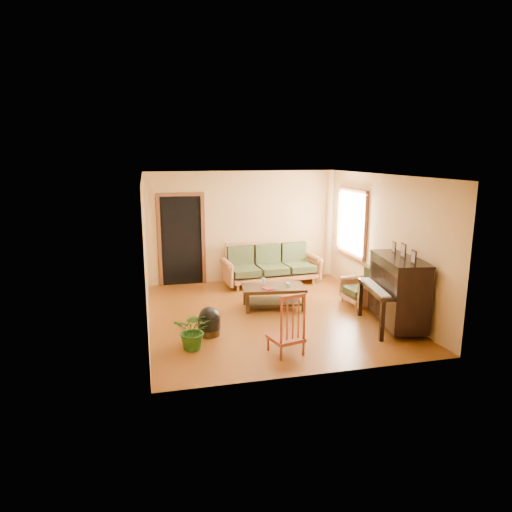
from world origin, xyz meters
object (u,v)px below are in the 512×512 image
object	(u,v)px
piano	(398,293)
footstool	(209,325)
sofa	(272,264)
coffee_table	(274,297)
red_chair	(286,323)
ceramic_crock	(316,273)
potted_plant	(194,330)
armchair	(362,286)

from	to	relation	value
piano	footstool	distance (m)	3.29
footstool	sofa	bearing A→B (deg)	56.37
coffee_table	red_chair	distance (m)	2.12
piano	ceramic_crock	world-z (taller)	piano
potted_plant	piano	bearing A→B (deg)	1.94
red_chair	armchair	bearing A→B (deg)	26.85
potted_plant	sofa	bearing A→B (deg)	56.74
footstool	potted_plant	bearing A→B (deg)	-121.14
red_chair	potted_plant	size ratio (longest dim) A/B	1.56
armchair	red_chair	size ratio (longest dim) A/B	0.79
armchair	coffee_table	bearing A→B (deg)	167.97
sofa	coffee_table	xyz separation A→B (m)	(-0.43, -1.70, -0.26)
coffee_table	armchair	distance (m)	1.79
ceramic_crock	potted_plant	xyz separation A→B (m)	(-3.35, -3.52, 0.19)
sofa	potted_plant	xyz separation A→B (m)	(-2.16, -3.30, -0.17)
armchair	piano	distance (m)	1.28
coffee_table	red_chair	bearing A→B (deg)	-100.58
coffee_table	piano	xyz separation A→B (m)	(1.82, -1.48, 0.40)
piano	ceramic_crock	size ratio (longest dim) A/B	5.89
ceramic_crock	sofa	bearing A→B (deg)	-169.52
footstool	ceramic_crock	world-z (taller)	footstool
sofa	piano	distance (m)	3.47
coffee_table	footstool	bearing A→B (deg)	-142.50
footstool	red_chair	distance (m)	1.46
piano	red_chair	size ratio (longest dim) A/B	1.45
ceramic_crock	red_chair	bearing A→B (deg)	-116.76
armchair	red_chair	world-z (taller)	red_chair
ceramic_crock	footstool	bearing A→B (deg)	-135.35
sofa	footstool	xyz separation A→B (m)	(-1.85, -2.79, -0.30)
footstool	piano	bearing A→B (deg)	-6.84
sofa	coffee_table	size ratio (longest dim) A/B	1.84
red_chair	ceramic_crock	xyz separation A→B (m)	(2.01, 3.99, -0.37)
coffee_table	piano	world-z (taller)	piano
sofa	ceramic_crock	world-z (taller)	sofa
armchair	potted_plant	world-z (taller)	armchair
piano	red_chair	distance (m)	2.28
red_chair	coffee_table	bearing A→B (deg)	65.73
armchair	ceramic_crock	xyz separation A→B (m)	(-0.14, 2.15, -0.27)
footstool	potted_plant	distance (m)	0.61
piano	potted_plant	xyz separation A→B (m)	(-3.55, -0.12, -0.31)
armchair	red_chair	xyz separation A→B (m)	(-2.15, -1.84, 0.10)
potted_plant	armchair	bearing A→B (deg)	21.44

